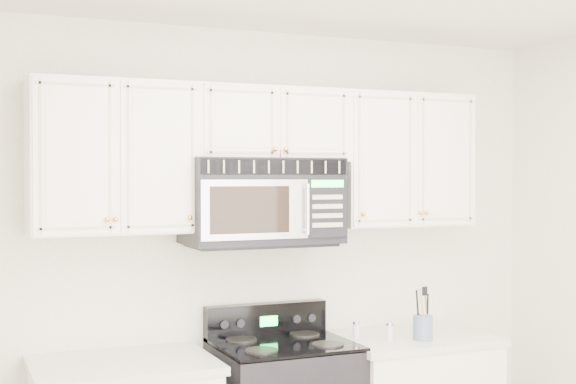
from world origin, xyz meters
TOP-DOWN VIEW (x-y plane):
  - room at (0.00, 0.00)m, footprint 3.51×3.51m
  - upper_cabinets at (-0.00, 1.58)m, footprint 2.44×0.37m
  - microwave at (-0.05, 1.54)m, footprint 0.81×0.45m
  - utensil_crock at (0.79, 1.29)m, footprint 0.11×0.11m
  - shaker_salt at (0.48, 1.47)m, footprint 0.04×0.04m
  - shaker_pepper at (0.61, 1.34)m, footprint 0.04×0.04m

SIDE VIEW (x-z plane):
  - shaker_salt at x=0.48m, z-range 0.92..1.01m
  - shaker_pepper at x=0.61m, z-range 0.92..1.02m
  - utensil_crock at x=0.79m, z-range 0.85..1.13m
  - room at x=0.00m, z-range 0.00..2.60m
  - microwave at x=-0.05m, z-range 1.45..1.90m
  - upper_cabinets at x=0.00m, z-range 1.56..2.31m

